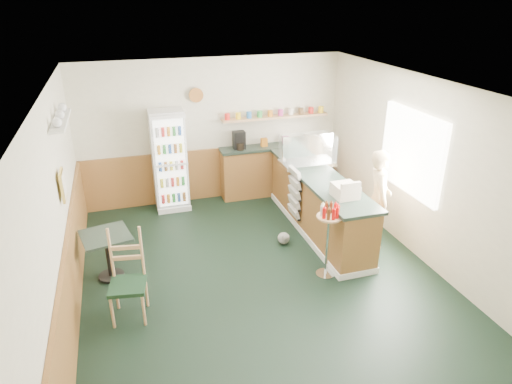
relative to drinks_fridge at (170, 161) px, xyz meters
name	(u,v)px	position (x,y,z in m)	size (l,w,h in m)	color
ground	(261,278)	(0.89, -2.74, -0.93)	(6.00, 6.00, 0.00)	black
room_envelope	(231,163)	(0.66, -2.01, 0.60)	(5.04, 6.02, 2.72)	beige
service_counter	(318,206)	(2.24, -1.67, -0.47)	(0.68, 3.01, 1.01)	brown
back_counter	(275,167)	(2.07, 0.06, -0.38)	(2.24, 0.42, 1.69)	brown
drinks_fridge	(170,161)	(0.00, 0.00, 0.00)	(0.61, 0.53, 1.86)	silver
display_case	(308,150)	(2.24, -1.12, 0.34)	(0.92, 0.48, 0.52)	silver
cash_register	(345,191)	(2.24, -2.53, 0.18)	(0.33, 0.35, 0.19)	beige
shopkeeper	(378,199)	(2.94, -2.35, -0.13)	(0.53, 0.38, 1.60)	tan
condiment_stand	(329,228)	(1.81, -2.93, -0.16)	(0.36, 0.36, 1.11)	silver
newspaper_rack	(295,193)	(1.88, -1.47, -0.26)	(0.09, 0.43, 0.87)	black
cafe_table	(107,247)	(-1.16, -2.09, -0.44)	(0.75, 0.75, 0.69)	black
cafe_chair	(126,272)	(-0.93, -2.97, -0.32)	(0.50, 0.50, 1.17)	black
dog_doorstop	(284,238)	(1.53, -1.94, -0.82)	(0.19, 0.25, 0.23)	gray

